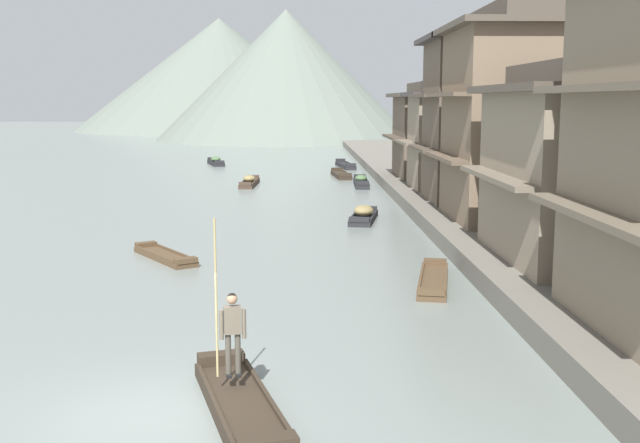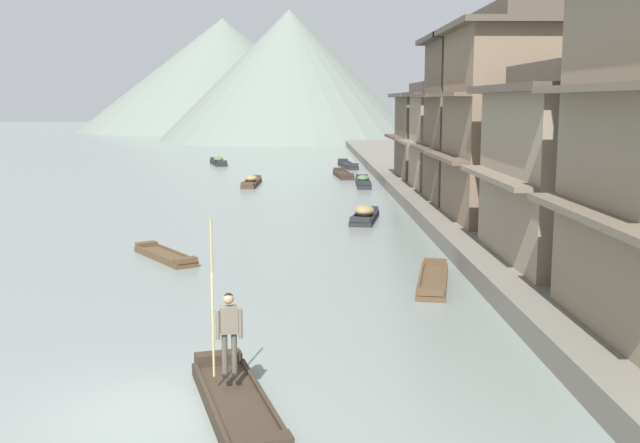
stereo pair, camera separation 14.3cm
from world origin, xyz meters
The scene contains 19 objects.
ground_plane centered at (0.00, 0.00, 0.00)m, with size 400.00×400.00×0.00m, color gray.
riverbank_right centered at (16.98, 30.00, 0.33)m, with size 18.00×110.00×0.66m, color #6B665B.
boat_foreground_poled centered at (1.60, -0.02, 0.16)m, with size 2.22×4.62×0.47m.
boatman_person centered at (1.39, 0.65, 1.48)m, with size 0.56×0.30×3.04m.
boat_moored_nearest centered at (-2.19, 13.76, 0.12)m, with size 2.81×3.68×0.35m.
boat_moored_second centered at (5.68, 43.41, 0.17)m, with size 1.39×4.98×0.51m.
boat_moored_third centered at (6.70, 37.46, 0.26)m, with size 1.04×4.76×0.74m.
boat_moored_far centered at (-0.78, 38.00, 0.23)m, with size 1.13×5.02×0.68m.
boat_midriver_drifting centered at (6.78, 9.77, 0.12)m, with size 1.70×4.54×0.36m.
boat_midriver_upstream centered at (5.65, 22.44, 0.27)m, with size 1.74×4.09×0.74m.
boat_upstream_distant centered at (-4.87, 54.71, 0.27)m, with size 2.02×4.43×0.75m.
boat_crossing_west centered at (6.48, 51.66, 0.18)m, with size 1.53×5.55×0.57m.
house_waterfront_second centered at (11.37, 10.37, 3.66)m, with size 5.75×7.93×6.14m.
house_waterfront_tall centered at (11.74, 18.57, 4.96)m, with size 6.51×7.10×8.74m.
house_waterfront_narrow centered at (11.53, 24.69, 4.97)m, with size 6.09×5.85×8.74m.
house_waterfront_far centered at (11.19, 30.44, 3.68)m, with size 5.41×5.43×6.14m.
house_waterfront_end centered at (11.59, 37.07, 3.66)m, with size 6.20×7.11×6.14m.
hill_far_west centered at (-12.95, 137.48, 10.67)m, with size 55.57×55.57×21.34m, color slate.
hill_far_centre centered at (0.59, 100.16, 9.35)m, with size 38.09×38.09×18.70m, color slate.
Camera 2 is at (2.84, -13.14, 5.60)m, focal length 42.83 mm.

